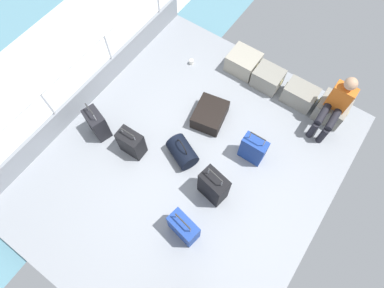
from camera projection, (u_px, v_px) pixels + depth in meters
ground_plane at (190, 163)px, 5.27m from camera, size 4.40×5.20×0.06m
gunwale_port at (88, 92)px, 5.58m from camera, size 0.06×5.20×0.45m
railing_port at (78, 72)px, 5.07m from camera, size 0.04×4.20×1.02m
sea_wake at (45, 75)px, 6.44m from camera, size 12.00×12.00×0.01m
cargo_crate_0 at (243, 62)px, 5.92m from camera, size 0.58×0.49×0.36m
cargo_crate_1 at (268, 78)px, 5.76m from camera, size 0.53×0.41×0.37m
cargo_crate_2 at (300, 95)px, 5.60m from camera, size 0.59×0.38×0.37m
cargo_crate_3 at (331, 109)px, 5.47m from camera, size 0.52×0.48×0.38m
passenger_seated at (336, 105)px, 5.06m from camera, size 0.34×0.66×1.08m
suitcase_1 at (213, 186)px, 4.73m from camera, size 0.46×0.33×0.83m
suitcase_2 at (132, 143)px, 5.11m from camera, size 0.41×0.26×0.65m
suitcase_3 at (253, 149)px, 5.05m from camera, size 0.40×0.22×0.74m
suitcase_4 at (210, 115)px, 5.48m from camera, size 0.61×0.69×0.28m
suitcase_5 at (97, 124)px, 5.24m from camera, size 0.43×0.34×0.75m
suitcase_6 at (184, 228)px, 4.53m from camera, size 0.48×0.30×0.70m
duffel_bag at (182, 152)px, 5.14m from camera, size 0.60×0.51×0.49m
paper_cup at (191, 62)px, 6.09m from camera, size 0.08×0.08×0.10m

